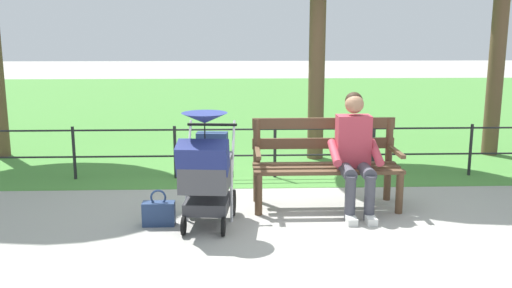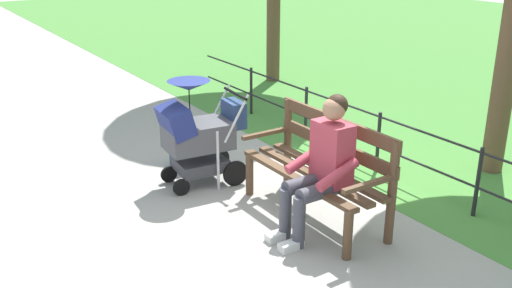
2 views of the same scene
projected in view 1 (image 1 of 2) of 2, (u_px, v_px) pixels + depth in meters
name	position (u px, v px, depth m)	size (l,w,h in m)	color
ground_plane	(283.00, 208.00, 6.13)	(60.00, 60.00, 0.00)	#9E9B93
grass_lawn	(255.00, 104.00, 14.74)	(40.00, 16.00, 0.01)	#478438
park_bench	(325.00, 159.00, 6.15)	(1.60, 0.60, 0.96)	brown
person_on_bench	(355.00, 150.00, 5.92)	(0.53, 0.74, 1.28)	#42424C
stroller	(207.00, 168.00, 5.48)	(0.58, 0.93, 1.15)	black
handbag	(159.00, 213.00, 5.58)	(0.32, 0.14, 0.37)	navy
park_fence	(296.00, 146.00, 7.36)	(7.87, 0.04, 0.70)	black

